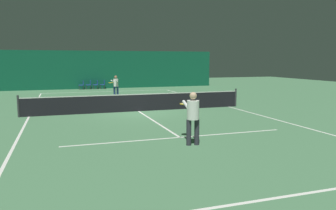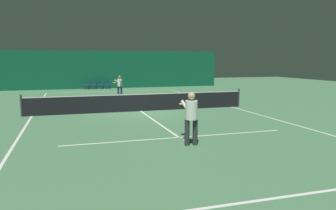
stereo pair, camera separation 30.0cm
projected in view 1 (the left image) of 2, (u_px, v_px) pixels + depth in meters
name	position (u px, v px, depth m)	size (l,w,h in m)	color
ground_plane	(139.00, 111.00, 17.74)	(60.00, 60.00, 0.00)	#4C7F56
backdrop_curtain	(102.00, 70.00, 31.90)	(23.00, 0.12, 3.66)	#0F5138
court_line_baseline_far	(107.00, 92.00, 28.93)	(11.00, 0.10, 0.00)	white
court_line_baseline_near	(276.00, 198.00, 6.56)	(11.00, 0.10, 0.00)	white
court_line_service_far	(118.00, 98.00, 23.76)	(8.25, 0.10, 0.00)	white
court_line_service_near	(180.00, 137.00, 11.73)	(8.25, 0.10, 0.00)	white
court_line_sideline_left	(29.00, 117.00, 16.02)	(0.10, 23.80, 0.00)	white
court_line_sideline_right	(229.00, 107.00, 19.47)	(0.10, 23.80, 0.00)	white
court_line_centre	(139.00, 111.00, 17.74)	(0.10, 12.80, 0.00)	white
tennis_net	(138.00, 102.00, 17.68)	(12.00, 0.10, 1.07)	black
player_near	(193.00, 114.00, 10.58)	(0.50, 1.41, 1.73)	#2D2D38
player_far	(116.00, 84.00, 24.68)	(0.99, 1.31, 1.60)	navy
courtside_chair_0	(82.00, 84.00, 30.94)	(0.44, 0.44, 0.84)	#2D2D2D
courtside_chair_1	(89.00, 84.00, 31.15)	(0.44, 0.44, 0.84)	#2D2D2D
courtside_chair_2	(96.00, 84.00, 31.36)	(0.44, 0.44, 0.84)	#2D2D2D
courtside_chair_3	(103.00, 84.00, 31.56)	(0.44, 0.44, 0.84)	#2D2D2D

